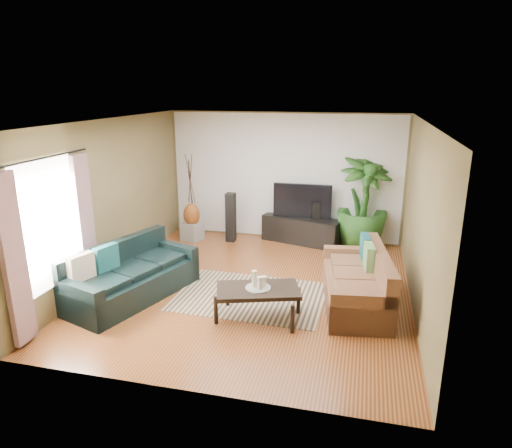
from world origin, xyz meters
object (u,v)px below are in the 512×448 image
(tv_stand, at_px, (301,230))
(speaker_left, at_px, (231,217))
(potted_plant, at_px, (363,203))
(coffee_table, at_px, (258,304))
(pedestal, at_px, (192,231))
(speaker_right, at_px, (315,223))
(side_table, at_px, (149,247))
(sofa_right, at_px, (356,278))
(television, at_px, (302,201))
(vase, at_px, (192,215))
(sofa_left, at_px, (132,272))

(tv_stand, bearing_deg, speaker_left, -155.02)
(potted_plant, bearing_deg, coffee_table, -111.18)
(coffee_table, relative_size, pedestal, 3.02)
(coffee_table, relative_size, speaker_right, 1.28)
(pedestal, bearing_deg, coffee_table, -54.55)
(tv_stand, distance_m, side_table, 3.19)
(sofa_right, relative_size, pedestal, 5.10)
(pedestal, xyz_separation_m, side_table, (-0.36, -1.33, 0.06))
(speaker_right, bearing_deg, television, 160.33)
(speaker_left, bearing_deg, side_table, -129.40)
(tv_stand, height_order, potted_plant, potted_plant)
(television, height_order, speaker_left, television)
(pedestal, relative_size, vase, 0.78)
(vase, bearing_deg, potted_plant, 6.17)
(tv_stand, height_order, pedestal, tv_stand)
(sofa_left, xyz_separation_m, potted_plant, (3.43, 3.27, 0.52))
(tv_stand, relative_size, speaker_right, 1.84)
(television, xyz_separation_m, speaker_right, (0.28, 0.00, -0.46))
(coffee_table, bearing_deg, television, 70.19)
(sofa_right, xyz_separation_m, pedestal, (-3.53, 2.30, -0.23))
(speaker_right, bearing_deg, tv_stand, 160.33)
(speaker_right, distance_m, potted_plant, 1.07)
(sofa_left, relative_size, speaker_right, 2.39)
(coffee_table, xyz_separation_m, speaker_left, (-1.37, 3.23, 0.29))
(sofa_left, xyz_separation_m, television, (2.19, 3.27, 0.49))
(coffee_table, height_order, speaker_right, speaker_right)
(coffee_table, relative_size, television, 0.95)
(television, bearing_deg, potted_plant, 0.00)
(potted_plant, bearing_deg, sofa_right, -90.56)
(coffee_table, bearing_deg, pedestal, 107.55)
(potted_plant, bearing_deg, vase, -173.83)
(sofa_right, distance_m, speaker_right, 2.84)
(pedestal, height_order, side_table, side_table)
(coffee_table, xyz_separation_m, television, (0.12, 3.49, 0.67))
(vase, bearing_deg, television, 9.40)
(speaker_left, xyz_separation_m, pedestal, (-0.84, -0.13, -0.33))
(tv_stand, xyz_separation_m, vase, (-2.33, -0.38, 0.28))
(sofa_left, bearing_deg, speaker_left, 5.31)
(coffee_table, relative_size, potted_plant, 0.62)
(television, height_order, speaker_right, television)
(sofa_right, relative_size, speaker_right, 2.17)
(tv_stand, xyz_separation_m, potted_plant, (1.23, 0.00, 0.67))
(sofa_left, bearing_deg, television, -15.37)
(sofa_left, distance_m, coffee_table, 2.10)
(sofa_right, xyz_separation_m, coffee_table, (-1.32, -0.80, -0.19))
(tv_stand, height_order, vase, vase)
(sofa_right, height_order, tv_stand, sofa_right)
(sofa_right, xyz_separation_m, side_table, (-3.89, 0.97, -0.17))
(speaker_right, distance_m, vase, 2.64)
(speaker_right, relative_size, potted_plant, 0.48)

